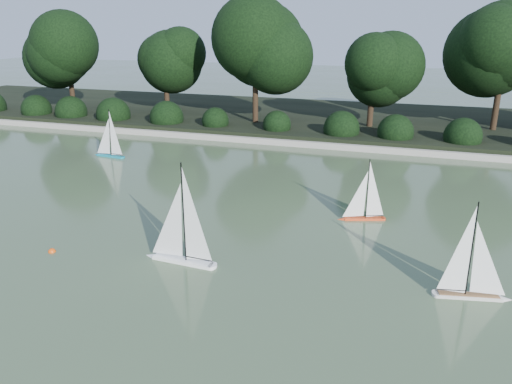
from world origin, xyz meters
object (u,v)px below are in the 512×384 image
sailboat_white_b (476,283)px  sailboat_orange (361,210)px  sailboat_teal (107,149)px  race_buoy (52,252)px  sailboat_white_a (177,245)px

sailboat_white_b → sailboat_orange: 3.15m
sailboat_orange → sailboat_teal: size_ratio=0.89×
sailboat_white_b → sailboat_orange: size_ratio=1.16×
sailboat_orange → race_buoy: (-4.82, -3.13, -0.21)m
sailboat_teal → race_buoy: sailboat_teal is taller
race_buoy → sailboat_white_b: bearing=5.3°
sailboat_white_b → sailboat_white_a: bearing=-176.5°
sailboat_orange → sailboat_white_b: bearing=-52.6°
sailboat_white_b → race_buoy: bearing=-174.7°
sailboat_teal → race_buoy: size_ratio=11.53×
sailboat_white_b → sailboat_orange: bearing=127.4°
sailboat_white_b → sailboat_teal: size_ratio=1.04×
sailboat_white_a → race_buoy: sailboat_white_a is taller
sailboat_teal → race_buoy: (2.78, -5.83, -0.23)m
sailboat_white_a → sailboat_white_b: size_ratio=1.18×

